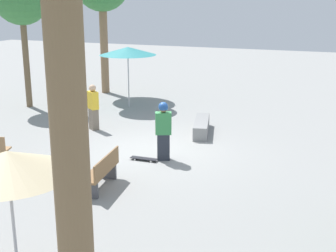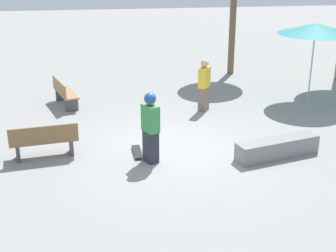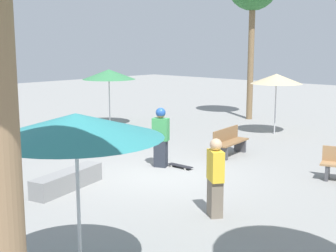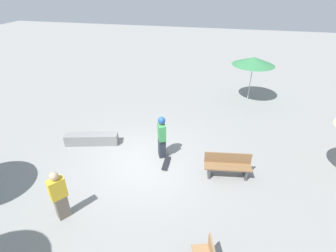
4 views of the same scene
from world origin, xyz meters
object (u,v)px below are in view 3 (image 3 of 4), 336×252
(concrete_ledge, at_px, (68,180))
(skateboard, at_px, (180,166))
(shade_umbrella_green, at_px, (109,74))
(shade_umbrella_teal, at_px, (76,126))
(skater_main, at_px, (161,135))
(bystander_watching, at_px, (215,178))
(bench_near, at_px, (230,142))
(shade_umbrella_tan, at_px, (276,79))

(concrete_ledge, bearing_deg, skateboard, 168.67)
(concrete_ledge, height_order, shade_umbrella_green, shade_umbrella_green)
(shade_umbrella_teal, bearing_deg, skater_main, -145.56)
(bystander_watching, bearing_deg, skater_main, -175.36)
(skateboard, bearing_deg, shade_umbrella_teal, -62.16)
(skater_main, xyz_separation_m, shade_umbrella_green, (-3.42, -6.30, 1.28))
(bench_near, relative_size, shade_umbrella_tan, 0.71)
(shade_umbrella_teal, distance_m, bystander_watching, 3.98)
(skateboard, relative_size, shade_umbrella_green, 0.33)
(skateboard, bearing_deg, bystander_watching, -39.86)
(shade_umbrella_teal, height_order, shade_umbrella_green, shade_umbrella_teal)
(concrete_ledge, xyz_separation_m, shade_umbrella_green, (-6.47, -6.12, 1.97))
(shade_umbrella_green, relative_size, shade_umbrella_tan, 1.03)
(shade_umbrella_tan, bearing_deg, skater_main, 1.70)
(concrete_ledge, relative_size, shade_umbrella_green, 0.91)
(shade_umbrella_green, bearing_deg, shade_umbrella_teal, 48.22)
(skater_main, height_order, shade_umbrella_green, shade_umbrella_green)
(shade_umbrella_tan, relative_size, bystander_watching, 1.45)
(skater_main, bearing_deg, shade_umbrella_tan, 67.42)
(skateboard, height_order, shade_umbrella_green, shade_umbrella_green)
(shade_umbrella_tan, bearing_deg, concrete_ledge, 0.11)
(skater_main, xyz_separation_m, shade_umbrella_teal, (5.69, 3.90, 1.46))
(bystander_watching, bearing_deg, bench_near, 157.58)
(shade_umbrella_tan, bearing_deg, skateboard, 6.18)
(concrete_ledge, xyz_separation_m, bystander_watching, (-0.98, 3.67, 0.58))
(shade_umbrella_teal, bearing_deg, concrete_ledge, -122.95)
(shade_umbrella_teal, xyz_separation_m, bystander_watching, (-3.63, -0.41, -1.57))
(skateboard, bearing_deg, bench_near, 84.93)
(bench_near, xyz_separation_m, shade_umbrella_tan, (-4.12, -0.81, 1.72))
(bystander_watching, bearing_deg, shade_umbrella_green, -174.06)
(skateboard, xyz_separation_m, concrete_ledge, (3.33, -0.67, 0.17))
(skateboard, xyz_separation_m, shade_umbrella_tan, (-6.32, -0.69, 2.08))
(skater_main, xyz_separation_m, skateboard, (-0.28, 0.49, -0.86))
(shade_umbrella_teal, bearing_deg, bystander_watching, -173.57)
(skateboard, relative_size, bystander_watching, 0.50)
(concrete_ledge, bearing_deg, shade_umbrella_green, -136.58)
(skateboard, relative_size, concrete_ledge, 0.37)
(concrete_ledge, bearing_deg, skater_main, 176.67)
(skateboard, height_order, bystander_watching, bystander_watching)
(concrete_ledge, bearing_deg, bench_near, 171.89)
(bench_near, distance_m, shade_umbrella_teal, 9.03)
(bench_near, bearing_deg, shade_umbrella_tan, -177.03)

